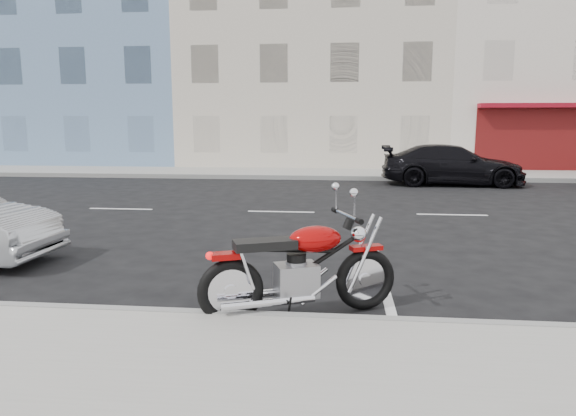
% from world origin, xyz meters
% --- Properties ---
extents(ground, '(120.00, 120.00, 0.00)m').
position_xyz_m(ground, '(0.00, 0.00, 0.00)').
color(ground, black).
rests_on(ground, ground).
extents(sidewalk_far, '(80.00, 3.40, 0.15)m').
position_xyz_m(sidewalk_far, '(-5.00, 8.70, 0.07)').
color(sidewalk_far, gray).
rests_on(sidewalk_far, ground).
extents(curb_far, '(80.00, 0.12, 0.16)m').
position_xyz_m(curb_far, '(-5.00, 7.00, 0.08)').
color(curb_far, gray).
rests_on(curb_far, ground).
extents(bldg_blue, '(12.00, 12.00, 13.00)m').
position_xyz_m(bldg_blue, '(-14.00, 16.30, 6.50)').
color(bldg_blue, '#6382A7').
rests_on(bldg_blue, ground).
extents(bldg_cream, '(12.00, 12.00, 11.50)m').
position_xyz_m(bldg_cream, '(-2.00, 16.30, 5.75)').
color(bldg_cream, beige).
rests_on(bldg_cream, ground).
extents(bldg_corner, '(14.00, 12.00, 12.50)m').
position_xyz_m(bldg_corner, '(11.00, 16.30, 6.25)').
color(bldg_corner, beige).
rests_on(bldg_corner, ground).
extents(motorcycle, '(2.14, 1.06, 1.13)m').
position_xyz_m(motorcycle, '(-0.27, -6.35, 0.52)').
color(motorcycle, black).
rests_on(motorcycle, ground).
extents(car_far, '(4.79, 2.07, 1.37)m').
position_xyz_m(car_far, '(3.19, 5.94, 0.69)').
color(car_far, black).
rests_on(car_far, ground).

